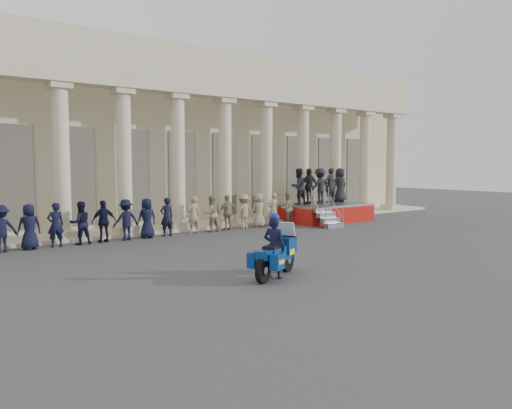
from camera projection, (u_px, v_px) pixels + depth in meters
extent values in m
plane|color=#39393B|center=(263.00, 261.00, 16.05)|extent=(90.00, 90.00, 0.00)
cube|color=#C4B693|center=(96.00, 139.00, 27.56)|extent=(40.00, 10.00, 9.00)
cube|color=#C4B693|center=(145.00, 230.00, 23.01)|extent=(40.00, 2.60, 0.15)
cube|color=#C4B693|center=(151.00, 80.00, 21.83)|extent=(35.80, 1.00, 1.00)
cube|color=#C4B693|center=(150.00, 54.00, 21.74)|extent=(35.80, 1.00, 1.20)
cube|color=#C4B693|center=(64.00, 234.00, 20.00)|extent=(0.90, 0.90, 0.30)
cylinder|color=#C4B693|center=(61.00, 160.00, 19.76)|extent=(0.64, 0.64, 5.60)
cube|color=#C4B693|center=(59.00, 86.00, 19.52)|extent=(0.85, 0.85, 0.24)
cube|color=#C4B693|center=(125.00, 229.00, 21.57)|extent=(0.90, 0.90, 0.30)
cylinder|color=#C4B693|center=(124.00, 161.00, 21.33)|extent=(0.64, 0.64, 5.60)
cube|color=#C4B693|center=(122.00, 91.00, 21.09)|extent=(0.85, 0.85, 0.24)
cube|color=#C4B693|center=(179.00, 225.00, 23.15)|extent=(0.90, 0.90, 0.30)
cylinder|color=#C4B693|center=(178.00, 161.00, 22.90)|extent=(0.64, 0.64, 5.60)
cube|color=#C4B693|center=(177.00, 96.00, 22.67)|extent=(0.85, 0.85, 0.24)
cube|color=#C4B693|center=(225.00, 221.00, 24.72)|extent=(0.90, 0.90, 0.30)
cylinder|color=#C4B693|center=(225.00, 161.00, 24.48)|extent=(0.64, 0.64, 5.60)
cube|color=#C4B693|center=(225.00, 101.00, 24.24)|extent=(0.85, 0.85, 0.24)
cube|color=#C4B693|center=(266.00, 217.00, 26.30)|extent=(0.90, 0.90, 0.30)
cylinder|color=#C4B693|center=(266.00, 161.00, 26.05)|extent=(0.64, 0.64, 5.60)
cube|color=#C4B693|center=(266.00, 105.00, 25.81)|extent=(0.85, 0.85, 0.24)
cube|color=#C4B693|center=(302.00, 214.00, 27.87)|extent=(0.90, 0.90, 0.30)
cylinder|color=#C4B693|center=(303.00, 161.00, 27.63)|extent=(0.64, 0.64, 5.60)
cube|color=#C4B693|center=(303.00, 108.00, 27.39)|extent=(0.85, 0.85, 0.24)
cube|color=#C4B693|center=(335.00, 211.00, 29.45)|extent=(0.90, 0.90, 0.30)
cylinder|color=#C4B693|center=(336.00, 161.00, 29.20)|extent=(0.64, 0.64, 5.60)
cube|color=#C4B693|center=(336.00, 111.00, 28.96)|extent=(0.85, 0.85, 0.24)
cube|color=#C4B693|center=(364.00, 209.00, 31.02)|extent=(0.90, 0.90, 0.30)
cylinder|color=#C4B693|center=(365.00, 162.00, 30.78)|extent=(0.64, 0.64, 5.60)
cube|color=#C4B693|center=(366.00, 114.00, 30.54)|extent=(0.85, 0.85, 0.24)
cube|color=#C4B693|center=(390.00, 207.00, 32.59)|extent=(0.90, 0.90, 0.30)
cylinder|color=#C4B693|center=(391.00, 162.00, 32.35)|extent=(0.64, 0.64, 5.60)
cube|color=#C4B693|center=(392.00, 116.00, 32.11)|extent=(0.85, 0.85, 0.24)
cube|color=black|center=(15.00, 178.00, 20.62)|extent=(1.30, 0.12, 4.20)
cube|color=black|center=(78.00, 177.00, 22.20)|extent=(1.30, 0.12, 4.20)
cube|color=black|center=(133.00, 176.00, 23.77)|extent=(1.30, 0.12, 4.20)
cube|color=black|center=(182.00, 175.00, 25.35)|extent=(1.30, 0.12, 4.20)
cube|color=black|center=(224.00, 174.00, 26.92)|extent=(1.30, 0.12, 4.20)
cube|color=black|center=(262.00, 174.00, 28.50)|extent=(1.30, 0.12, 4.20)
cube|color=black|center=(296.00, 173.00, 30.07)|extent=(1.30, 0.12, 4.20)
cube|color=black|center=(326.00, 173.00, 31.65)|extent=(1.30, 0.12, 4.20)
cube|color=black|center=(354.00, 172.00, 33.22)|extent=(1.30, 0.12, 4.20)
imported|color=black|center=(1.00, 229.00, 17.53)|extent=(1.08, 0.62, 1.68)
imported|color=black|center=(29.00, 227.00, 18.09)|extent=(0.82, 0.53, 1.68)
imported|color=black|center=(56.00, 225.00, 18.65)|extent=(0.61, 0.40, 1.68)
imported|color=black|center=(80.00, 223.00, 19.21)|extent=(0.81, 0.63, 1.68)
imported|color=black|center=(104.00, 221.00, 19.77)|extent=(0.98, 0.41, 1.68)
imported|color=black|center=(126.00, 220.00, 20.33)|extent=(1.08, 0.62, 1.68)
imported|color=black|center=(147.00, 218.00, 20.89)|extent=(0.82, 0.53, 1.68)
imported|color=black|center=(167.00, 217.00, 21.45)|extent=(0.61, 0.40, 1.68)
imported|color=gray|center=(193.00, 215.00, 22.25)|extent=(0.61, 0.40, 1.68)
imported|color=gray|center=(211.00, 214.00, 22.81)|extent=(0.81, 0.63, 1.68)
imported|color=gray|center=(228.00, 212.00, 23.36)|extent=(0.98, 0.41, 1.68)
imported|color=gray|center=(244.00, 211.00, 23.92)|extent=(1.08, 0.62, 1.68)
imported|color=gray|center=(259.00, 210.00, 24.48)|extent=(0.82, 0.53, 1.68)
imported|color=gray|center=(273.00, 209.00, 25.04)|extent=(0.61, 0.40, 1.68)
imported|color=gray|center=(287.00, 208.00, 25.60)|extent=(0.81, 0.63, 1.68)
cube|color=gray|center=(322.00, 204.00, 27.30)|extent=(4.68, 3.35, 0.10)
cube|color=#AA140D|center=(345.00, 215.00, 26.03)|extent=(4.68, 0.04, 0.85)
cube|color=#AA140D|center=(290.00, 216.00, 25.93)|extent=(0.04, 3.35, 0.85)
cube|color=#AA140D|center=(351.00, 210.00, 28.74)|extent=(0.04, 3.35, 0.85)
cube|color=gray|center=(334.00, 225.00, 24.27)|extent=(1.10, 0.28, 0.24)
cube|color=gray|center=(330.00, 220.00, 24.47)|extent=(1.10, 0.28, 0.24)
cube|color=gray|center=(326.00, 215.00, 24.68)|extent=(1.10, 0.28, 0.24)
cube|color=gray|center=(322.00, 210.00, 24.88)|extent=(1.10, 0.28, 0.24)
cylinder|color=gray|center=(302.00, 193.00, 28.54)|extent=(4.68, 0.04, 0.04)
imported|color=black|center=(298.00, 187.00, 26.41)|extent=(0.93, 0.73, 1.92)
imported|color=black|center=(309.00, 186.00, 26.89)|extent=(1.13, 0.47, 1.92)
imported|color=black|center=(320.00, 186.00, 27.37)|extent=(1.24, 0.71, 1.92)
imported|color=black|center=(330.00, 185.00, 27.86)|extent=(0.70, 0.46, 1.92)
imported|color=black|center=(340.00, 185.00, 28.34)|extent=(0.94, 0.61, 1.92)
cylinder|color=black|center=(287.00, 260.00, 14.42)|extent=(0.69, 0.43, 0.69)
cylinder|color=black|center=(263.00, 270.00, 13.02)|extent=(0.69, 0.43, 0.69)
cube|color=navy|center=(277.00, 253.00, 13.74)|extent=(1.28, 0.92, 0.40)
cube|color=navy|center=(284.00, 245.00, 14.20)|extent=(0.76, 0.74, 0.47)
cube|color=silver|center=(284.00, 253.00, 14.22)|extent=(0.35, 0.38, 0.13)
cube|color=#B2BFCC|center=(287.00, 231.00, 14.33)|extent=(0.41, 0.53, 0.56)
cube|color=black|center=(273.00, 247.00, 13.54)|extent=(0.77, 0.62, 0.11)
cube|color=navy|center=(264.00, 255.00, 13.04)|extent=(0.49, 0.48, 0.23)
cube|color=navy|center=(277.00, 262.00, 12.99)|extent=(0.53, 0.41, 0.42)
cube|color=#E3E70C|center=(277.00, 262.00, 12.99)|extent=(0.39, 0.36, 0.11)
cube|color=navy|center=(255.00, 259.00, 13.29)|extent=(0.53, 0.41, 0.42)
cube|color=#E3E70C|center=(255.00, 259.00, 13.29)|extent=(0.39, 0.36, 0.11)
cylinder|color=silver|center=(260.00, 268.00, 13.42)|extent=(0.61, 0.37, 0.11)
cylinder|color=black|center=(284.00, 236.00, 14.18)|extent=(0.35, 0.68, 0.04)
imported|color=black|center=(274.00, 247.00, 13.59)|extent=(0.64, 0.74, 1.71)
sphere|color=navy|center=(274.00, 218.00, 13.52)|extent=(0.28, 0.28, 0.28)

